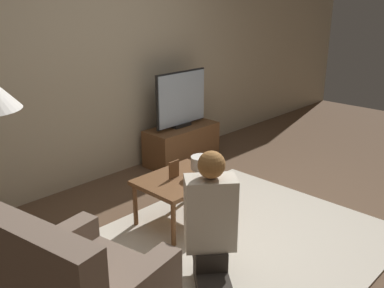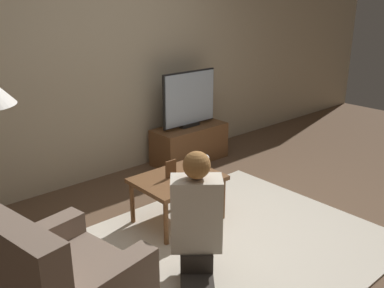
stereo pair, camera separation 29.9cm
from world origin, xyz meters
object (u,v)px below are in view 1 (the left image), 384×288
coffee_table (181,183)px  person_kneeling (210,220)px  tv (181,99)px  table_lamp (201,164)px

coffee_table → person_kneeling: size_ratio=0.75×
tv → person_kneeling: size_ratio=0.79×
tv → coffee_table: (-1.04, -1.04, -0.39)m
tv → table_lamp: 1.46m
tv → table_lamp: size_ratio=4.18×
tv → coffee_table: tv is taller
person_kneeling → table_lamp: size_ratio=5.27×
tv → coffee_table: size_ratio=1.05×
tv → table_lamp: (-0.88, -1.13, -0.23)m
coffee_table → person_kneeling: 0.85m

